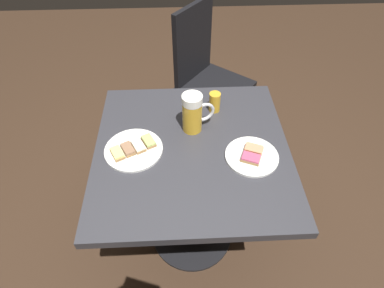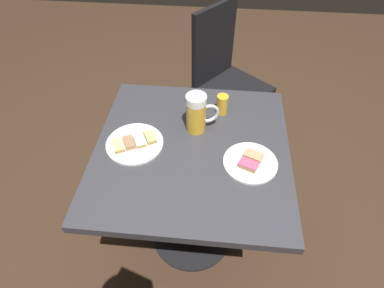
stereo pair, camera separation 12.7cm
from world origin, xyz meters
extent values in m
plane|color=#382619|center=(0.00, 0.00, 0.00)|extent=(6.00, 6.00, 0.00)
cylinder|color=black|center=(0.00, 0.00, 0.01)|extent=(0.44, 0.44, 0.01)
cylinder|color=black|center=(0.00, 0.00, 0.36)|extent=(0.09, 0.09, 0.68)
cube|color=#333338|center=(0.00, 0.00, 0.70)|extent=(0.80, 0.78, 0.04)
cylinder|color=white|center=(-0.01, 0.23, 0.72)|extent=(0.23, 0.23, 0.01)
cube|color=#9E7547|center=(-0.04, 0.29, 0.73)|extent=(0.08, 0.07, 0.01)
cube|color=#EFE07A|center=(-0.04, 0.29, 0.74)|extent=(0.08, 0.06, 0.01)
cube|color=#9E7547|center=(-0.02, 0.25, 0.73)|extent=(0.08, 0.07, 0.01)
cube|color=#997051|center=(-0.02, 0.25, 0.74)|extent=(0.08, 0.06, 0.01)
cube|color=#9E7547|center=(0.00, 0.21, 0.73)|extent=(0.08, 0.07, 0.01)
cube|color=white|center=(0.00, 0.21, 0.74)|extent=(0.08, 0.06, 0.01)
cube|color=#9E7547|center=(0.02, 0.17, 0.73)|extent=(0.08, 0.07, 0.01)
cube|color=#ADC66B|center=(0.02, 0.17, 0.74)|extent=(0.08, 0.06, 0.01)
cylinder|color=white|center=(-0.06, -0.23, 0.72)|extent=(0.21, 0.21, 0.01)
cube|color=#9E7547|center=(-0.09, -0.22, 0.73)|extent=(0.07, 0.08, 0.01)
cube|color=#BC4C70|center=(-0.09, -0.22, 0.74)|extent=(0.07, 0.08, 0.01)
cube|color=#9E7547|center=(-0.04, -0.24, 0.73)|extent=(0.07, 0.08, 0.01)
cube|color=#EA8E66|center=(-0.04, -0.24, 0.74)|extent=(0.07, 0.08, 0.01)
cylinder|color=gold|center=(0.11, -0.01, 0.78)|extent=(0.08, 0.08, 0.14)
cylinder|color=white|center=(0.11, -0.01, 0.87)|extent=(0.08, 0.08, 0.03)
torus|color=silver|center=(0.13, -0.06, 0.79)|extent=(0.04, 0.09, 0.09)
cylinder|color=gold|center=(0.23, -0.11, 0.76)|extent=(0.05, 0.05, 0.09)
cylinder|color=black|center=(0.51, -0.20, 0.22)|extent=(0.03, 0.03, 0.45)
cylinder|color=black|center=(0.76, -0.40, 0.22)|extent=(0.03, 0.03, 0.45)
cylinder|color=black|center=(0.71, 0.05, 0.22)|extent=(0.03, 0.03, 0.45)
cylinder|color=black|center=(0.96, -0.15, 0.22)|extent=(0.03, 0.03, 0.45)
cube|color=black|center=(0.73, -0.18, 0.46)|extent=(0.53, 0.53, 0.04)
cube|color=black|center=(0.84, -0.05, 0.71)|extent=(0.29, 0.24, 0.46)
camera|label=1|loc=(-0.88, 0.04, 1.66)|focal=29.83mm
camera|label=2|loc=(-0.87, -0.09, 1.66)|focal=29.83mm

